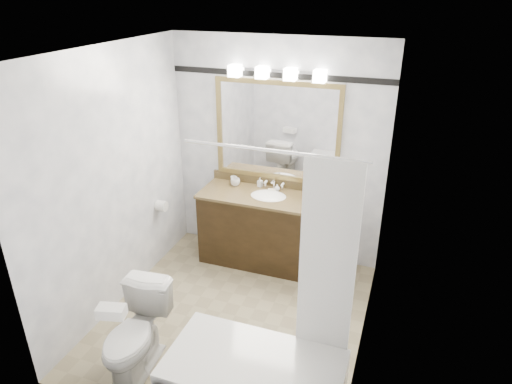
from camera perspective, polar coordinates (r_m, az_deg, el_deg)
room at (r=3.94m, az=-2.99°, el=-1.12°), size 2.42×2.62×2.52m
vanity at (r=5.16m, az=1.52°, el=-4.56°), size 1.53×0.58×0.97m
mirror at (r=4.98m, az=2.62°, el=7.56°), size 1.40×0.04×1.10m
vanity_light_bar at (r=4.78m, az=2.57°, el=14.66°), size 1.02×0.14×0.12m
accent_stripe at (r=4.85m, az=2.80°, el=14.40°), size 2.40×0.01×0.06m
bathtub at (r=3.68m, az=0.23°, el=-22.20°), size 1.30×0.75×1.96m
tp_roll at (r=5.19m, az=-11.74°, el=-1.71°), size 0.11×0.12×0.12m
toilet at (r=3.99m, az=-14.88°, el=-16.86°), size 0.48×0.76×0.74m
tissue_box at (r=3.60m, az=-17.63°, el=-14.06°), size 0.23×0.16×0.08m
coffee_maker at (r=4.80m, az=6.85°, el=0.60°), size 0.17×0.21×0.33m
cup_left at (r=5.22m, az=-2.60°, el=1.26°), size 0.14×0.14×0.08m
cup_right at (r=5.31m, az=-2.80°, el=1.60°), size 0.08×0.08×0.07m
soap_bottle_a at (r=5.18m, az=0.50°, el=1.25°), size 0.06×0.06×0.11m
soap_bottle_b at (r=5.08m, az=2.65°, el=0.56°), size 0.08×0.08×0.08m
soap_bar at (r=5.07m, az=1.99°, el=0.21°), size 0.10×0.07×0.03m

